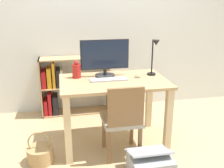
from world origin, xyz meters
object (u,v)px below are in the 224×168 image
at_px(bookshelf, 63,87).
at_px(basket, 40,154).
at_px(vase, 76,70).
at_px(desk_lamp, 154,54).
at_px(monitor, 105,57).
at_px(keyboard, 109,80).
at_px(storage_box, 150,166).
at_px(chair, 123,119).

xyz_separation_m(bookshelf, basket, (-0.27, -1.20, -0.32)).
height_order(vase, desk_lamp, desk_lamp).
xyz_separation_m(monitor, bookshelf, (-0.49, 0.77, -0.59)).
distance_m(keyboard, basket, 1.06).
height_order(monitor, storage_box, monitor).
height_order(keyboard, storage_box, keyboard).
height_order(vase, basket, vase).
bearing_deg(bookshelf, basket, -102.86).
bearing_deg(keyboard, basket, -162.00).
xyz_separation_m(bookshelf, storage_box, (0.76, -1.65, -0.28)).
distance_m(vase, desk_lamp, 0.89).
bearing_deg(keyboard, desk_lamp, 6.39).
distance_m(monitor, chair, 0.75).
relative_size(keyboard, storage_box, 1.00).
distance_m(chair, storage_box, 0.53).
distance_m(vase, storage_box, 1.29).
height_order(vase, bookshelf, vase).
distance_m(vase, chair, 0.77).
relative_size(keyboard, chair, 0.50).
distance_m(chair, bookshelf, 1.39).
xyz_separation_m(vase, bookshelf, (-0.16, 0.78, -0.45)).
height_order(vase, chair, vase).
bearing_deg(chair, vase, 130.22).
bearing_deg(basket, bookshelf, 77.14).
bearing_deg(vase, storage_box, -55.57).
bearing_deg(bookshelf, keyboard, -62.27).
height_order(bookshelf, basket, bookshelf).
bearing_deg(bookshelf, storage_box, -65.29).
relative_size(keyboard, vase, 2.05).
bearing_deg(vase, monitor, 0.96).
xyz_separation_m(desk_lamp, bookshelf, (-1.03, 0.89, -0.62)).
relative_size(monitor, bookshelf, 0.56).
bearing_deg(monitor, vase, -179.04).
relative_size(desk_lamp, chair, 0.51).
distance_m(vase, bookshelf, 0.91).
distance_m(keyboard, chair, 0.47).
xyz_separation_m(desk_lamp, basket, (-1.30, -0.31, -0.94)).
relative_size(keyboard, basket, 1.17).
distance_m(desk_lamp, chair, 0.83).
distance_m(desk_lamp, bookshelf, 1.49).
bearing_deg(bookshelf, monitor, -57.76).
height_order(keyboard, chair, chair).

